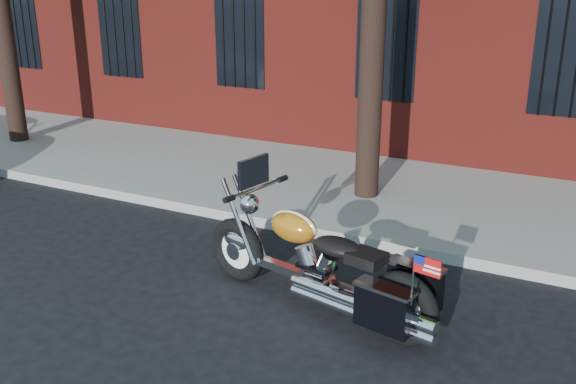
% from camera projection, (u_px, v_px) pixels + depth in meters
% --- Properties ---
extents(ground, '(120.00, 120.00, 0.00)m').
position_uv_depth(ground, '(243.00, 271.00, 7.72)').
color(ground, black).
rests_on(ground, ground).
extents(curb, '(40.00, 0.16, 0.15)m').
position_uv_depth(curb, '(294.00, 227.00, 8.86)').
color(curb, gray).
rests_on(curb, ground).
extents(sidewalk, '(40.00, 3.60, 0.15)m').
position_uv_depth(sidewalk, '(345.00, 188.00, 10.45)').
color(sidewalk, gray).
rests_on(sidewalk, ground).
extents(motorcycle, '(2.92, 1.28, 1.54)m').
position_uv_depth(motorcycle, '(324.00, 269.00, 6.61)').
color(motorcycle, black).
rests_on(motorcycle, ground).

